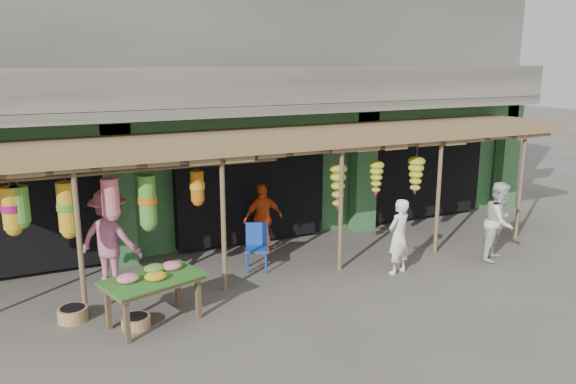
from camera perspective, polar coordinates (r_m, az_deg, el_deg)
name	(u,v)px	position (r m, az deg, el deg)	size (l,w,h in m)	color
ground	(292,274)	(11.52, 0.40, -8.31)	(80.00, 80.00, 0.00)	#514C47
building	(212,94)	(15.27, -7.71, 9.88)	(16.40, 6.80, 7.00)	gray
awning	(269,143)	(11.51, -1.93, 4.98)	(14.00, 2.70, 2.79)	brown
flower_table	(153,280)	(9.48, -13.56, -8.66)	(1.75, 1.32, 0.93)	brown
blue_chair	(257,244)	(11.64, -3.21, -5.29)	(0.61, 0.62, 0.96)	#1840A1
basket_mid	(136,322)	(9.67, -15.19, -12.58)	(0.47, 0.47, 0.18)	#A17548
basket_right	(73,314)	(10.20, -21.01, -11.51)	(0.49, 0.49, 0.22)	olive
person_front	(399,237)	(11.53, 11.17, -4.46)	(0.57, 0.37, 1.55)	white
person_right	(499,221)	(12.87, 20.69, -2.81)	(0.84, 0.65, 1.72)	silver
person_vendor	(263,218)	(12.55, -2.56, -2.69)	(0.93, 0.39, 1.58)	#E64E15
person_shopper	(110,239)	(11.10, -17.63, -4.54)	(1.24, 0.71, 1.92)	#C36787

